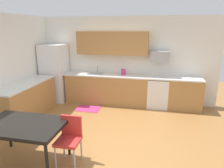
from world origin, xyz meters
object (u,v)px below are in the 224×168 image
object	(u,v)px
refrigerator	(55,73)
oven_range	(158,92)
chair_near_table	(70,136)
kettle	(123,72)
microwave	(160,56)
dining_table	(23,127)

from	to	relation	value
refrigerator	oven_range	xyz separation A→B (m)	(3.32, 0.08, -0.47)
oven_range	refrigerator	bearing A→B (deg)	-178.62
chair_near_table	kettle	size ratio (longest dim) A/B	4.25
chair_near_table	kettle	distance (m)	3.20
microwave	kettle	size ratio (longest dim) A/B	2.70
oven_range	chair_near_table	world-z (taller)	oven_range
dining_table	kettle	distance (m)	3.55
refrigerator	dining_table	bearing A→B (deg)	-71.87
refrigerator	oven_range	world-z (taller)	refrigerator
refrigerator	microwave	distance (m)	3.38
microwave	oven_range	bearing A→B (deg)	-90.00
refrigerator	kettle	world-z (taller)	refrigerator
microwave	chair_near_table	distance (m)	3.67
refrigerator	chair_near_table	size ratio (longest dim) A/B	2.17
oven_range	chair_near_table	size ratio (longest dim) A/B	1.07
refrigerator	dining_table	distance (m)	3.37
microwave	dining_table	distance (m)	4.15
refrigerator	microwave	world-z (taller)	refrigerator
refrigerator	chair_near_table	xyz separation A→B (m)	(1.80, -2.99, -0.42)
oven_range	chair_near_table	xyz separation A→B (m)	(-1.53, -3.07, 0.05)
oven_range	chair_near_table	distance (m)	3.43
microwave	dining_table	bearing A→B (deg)	-124.06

